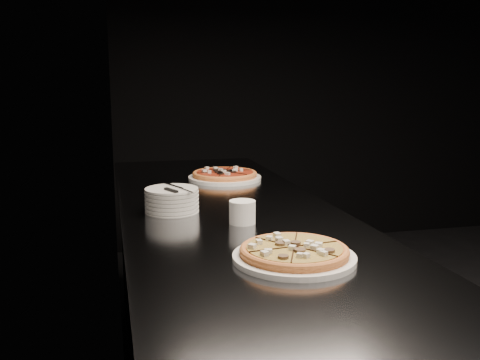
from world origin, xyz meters
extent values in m
cube|color=black|center=(-2.50, 0.00, 1.40)|extent=(0.02, 5.00, 2.80)
cube|color=black|center=(0.00, 2.50, 1.40)|extent=(5.00, 0.02, 2.80)
cube|color=slate|center=(-2.13, 0.00, 0.45)|extent=(0.70, 2.40, 0.90)
cube|color=slate|center=(-2.13, 0.00, 0.91)|extent=(0.74, 2.44, 0.02)
cylinder|color=white|center=(-2.09, -0.51, 0.93)|extent=(0.31, 0.31, 0.01)
cylinder|color=#E38644|center=(-2.09, -0.51, 0.94)|extent=(0.30, 0.30, 0.01)
torus|color=#E38644|center=(-2.09, -0.51, 0.95)|extent=(0.30, 0.30, 0.02)
cylinder|color=#DFBD4A|center=(-2.09, -0.51, 0.95)|extent=(0.27, 0.27, 0.01)
cylinder|color=white|center=(-2.03, 0.59, 0.93)|extent=(0.32, 0.32, 0.02)
cylinder|color=#E38644|center=(-2.03, 0.59, 0.94)|extent=(0.31, 0.31, 0.01)
torus|color=#E38644|center=(-2.03, 0.59, 0.95)|extent=(0.32, 0.32, 0.02)
cylinder|color=#A12D17|center=(-2.03, 0.59, 0.95)|extent=(0.28, 0.28, 0.01)
cylinder|color=white|center=(-2.33, 0.06, 0.93)|extent=(0.18, 0.18, 0.01)
cylinder|color=white|center=(-2.33, 0.06, 0.94)|extent=(0.18, 0.18, 0.01)
cylinder|color=white|center=(-2.33, 0.06, 0.95)|extent=(0.18, 0.18, 0.01)
cylinder|color=white|center=(-2.33, 0.06, 0.97)|extent=(0.18, 0.18, 0.01)
cylinder|color=white|center=(-2.33, 0.06, 0.98)|extent=(0.18, 0.18, 0.01)
cylinder|color=white|center=(-2.33, 0.06, 0.99)|extent=(0.18, 0.18, 0.01)
cube|color=silver|center=(-2.32, 0.09, 1.00)|extent=(0.06, 0.11, 0.00)
cube|color=black|center=(-2.33, 0.01, 1.00)|extent=(0.04, 0.07, 0.01)
cube|color=silver|center=(-2.30, 0.05, 1.00)|extent=(0.03, 0.18, 0.00)
cylinder|color=white|center=(-2.13, -0.15, 0.96)|extent=(0.08, 0.08, 0.07)
cylinder|color=black|center=(-2.13, -0.15, 0.98)|extent=(0.07, 0.07, 0.01)
camera|label=1|loc=(-2.52, -1.71, 1.36)|focal=40.00mm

